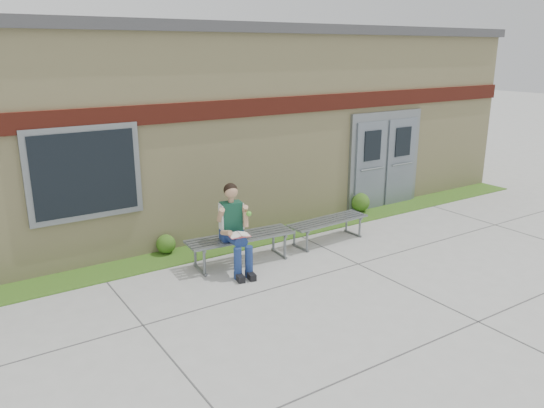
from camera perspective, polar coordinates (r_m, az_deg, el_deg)
ground at (r=8.72m, az=6.56°, el=-8.90°), size 80.00×80.00×0.00m
grass_strip at (r=10.68m, az=-2.38°, el=-3.91°), size 16.00×0.80×0.02m
school_building at (r=13.14m, az=-10.21°, el=9.09°), size 16.20×6.22×4.20m
bench_left at (r=9.49m, az=-3.39°, el=-4.10°), size 2.00×0.70×0.51m
bench_right at (r=10.58m, az=6.04°, el=-2.23°), size 1.77×0.58×0.45m
girl at (r=9.06m, az=-4.04°, el=-2.45°), size 0.55×0.95×1.52m
shrub_mid at (r=10.13m, az=-11.34°, el=-4.23°), size 0.36×0.36×0.36m
shrub_east at (r=12.63m, az=9.48°, el=0.20°), size 0.44×0.44×0.44m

